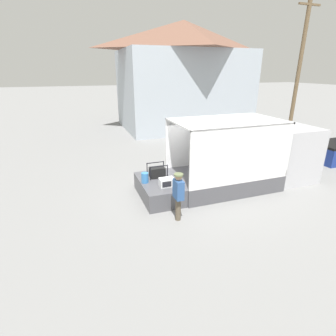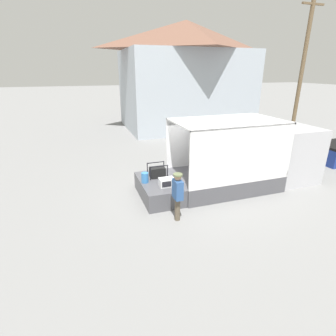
{
  "view_description": "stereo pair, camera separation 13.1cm",
  "coord_description": "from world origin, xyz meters",
  "px_view_note": "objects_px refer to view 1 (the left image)",
  "views": [
    {
      "loc": [
        -3.43,
        -8.72,
        4.61
      ],
      "look_at": [
        -0.41,
        -0.2,
        1.22
      ],
      "focal_mm": 28.0,
      "sensor_mm": 36.0,
      "label": 1
    },
    {
      "loc": [
        -3.3,
        -8.77,
        4.61
      ],
      "look_at": [
        -0.41,
        -0.2,
        1.22
      ],
      "focal_mm": 28.0,
      "sensor_mm": 36.0,
      "label": 2
    }
  ],
  "objects_px": {
    "portable_generator": "(158,172)",
    "utility_pole": "(299,67)",
    "box_truck": "(259,160)",
    "worker_person": "(178,192)",
    "orange_bucket": "(145,178)",
    "microwave": "(167,182)"
  },
  "relations": [
    {
      "from": "worker_person",
      "to": "utility_pole",
      "type": "height_order",
      "value": "utility_pole"
    },
    {
      "from": "box_truck",
      "to": "orange_bucket",
      "type": "relative_size",
      "value": 16.27
    },
    {
      "from": "microwave",
      "to": "worker_person",
      "type": "distance_m",
      "value": 1.25
    },
    {
      "from": "box_truck",
      "to": "portable_generator",
      "type": "height_order",
      "value": "box_truck"
    },
    {
      "from": "portable_generator",
      "to": "orange_bucket",
      "type": "distance_m",
      "value": 0.72
    },
    {
      "from": "orange_bucket",
      "to": "utility_pole",
      "type": "distance_m",
      "value": 15.82
    },
    {
      "from": "microwave",
      "to": "worker_person",
      "type": "xyz_separation_m",
      "value": [
        -0.04,
        -1.24,
        0.17
      ]
    },
    {
      "from": "orange_bucket",
      "to": "portable_generator",
      "type": "bearing_deg",
      "value": 30.91
    },
    {
      "from": "worker_person",
      "to": "utility_pole",
      "type": "distance_m",
      "value": 16.2
    },
    {
      "from": "portable_generator",
      "to": "utility_pole",
      "type": "height_order",
      "value": "utility_pole"
    },
    {
      "from": "microwave",
      "to": "worker_person",
      "type": "height_order",
      "value": "worker_person"
    },
    {
      "from": "box_truck",
      "to": "utility_pole",
      "type": "bearing_deg",
      "value": 40.37
    },
    {
      "from": "box_truck",
      "to": "utility_pole",
      "type": "height_order",
      "value": "utility_pole"
    },
    {
      "from": "portable_generator",
      "to": "utility_pole",
      "type": "distance_m",
      "value": 15.13
    },
    {
      "from": "box_truck",
      "to": "utility_pole",
      "type": "relative_size",
      "value": 0.67
    },
    {
      "from": "worker_person",
      "to": "portable_generator",
      "type": "bearing_deg",
      "value": 89.94
    },
    {
      "from": "orange_bucket",
      "to": "worker_person",
      "type": "relative_size",
      "value": 0.24
    },
    {
      "from": "portable_generator",
      "to": "worker_person",
      "type": "bearing_deg",
      "value": -90.06
    },
    {
      "from": "worker_person",
      "to": "utility_pole",
      "type": "bearing_deg",
      "value": 34.86
    },
    {
      "from": "portable_generator",
      "to": "orange_bucket",
      "type": "relative_size",
      "value": 1.88
    },
    {
      "from": "microwave",
      "to": "orange_bucket",
      "type": "distance_m",
      "value": 0.88
    },
    {
      "from": "orange_bucket",
      "to": "utility_pole",
      "type": "relative_size",
      "value": 0.04
    }
  ]
}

